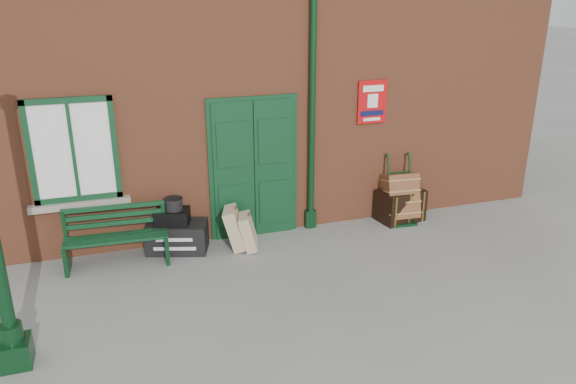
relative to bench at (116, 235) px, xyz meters
name	(u,v)px	position (x,y,z in m)	size (l,w,h in m)	color
ground	(302,272)	(2.46, -1.09, -0.45)	(80.00, 80.00, 0.00)	gray
station_building	(240,81)	(2.46, 2.40, 1.71)	(10.30, 4.30, 4.36)	brown
bench	(116,235)	(0.00, 0.00, 0.00)	(1.46, 0.52, 0.89)	#0F371C
houdini_trunk	(177,237)	(0.88, 0.16, -0.22)	(0.90, 0.49, 0.45)	black
strongbox	(172,217)	(0.83, 0.16, 0.11)	(0.49, 0.36, 0.22)	black
hatbox	(173,204)	(0.86, 0.16, 0.32)	(0.27, 0.27, 0.18)	black
suitcase_back	(235,228)	(1.74, -0.04, -0.12)	(0.18, 0.46, 0.64)	tan
suitcase_front	(248,232)	(1.92, -0.14, -0.16)	(0.16, 0.41, 0.55)	tan
porter_trolley	(400,197)	(4.65, 0.13, -0.01)	(0.59, 0.63, 1.14)	black
dark_trunk	(400,205)	(4.69, 0.16, -0.18)	(0.75, 0.49, 0.55)	black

